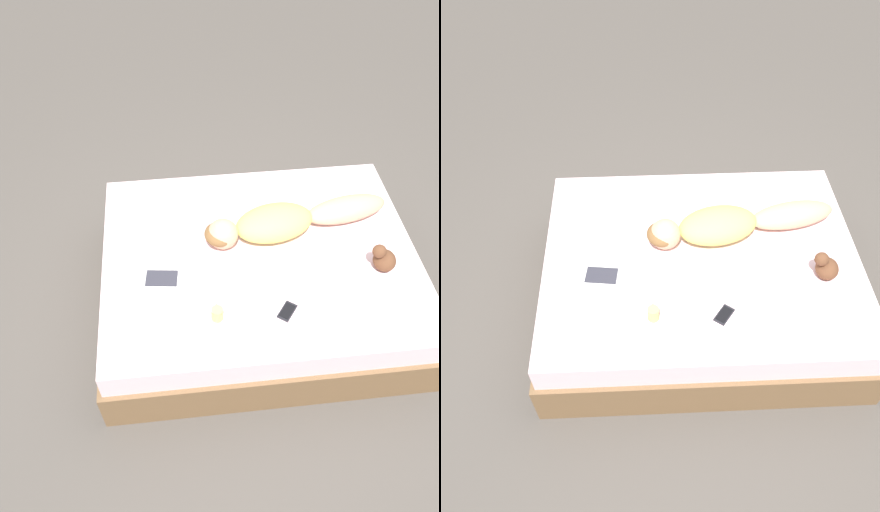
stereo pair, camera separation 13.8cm
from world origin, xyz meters
TOP-DOWN VIEW (x-y plane):
  - ground_plane at (0.00, 0.00)m, footprint 12.00×12.00m
  - bed at (0.00, 0.00)m, footprint 1.71×2.14m
  - person at (0.18, -0.20)m, footprint 0.46×1.34m
  - open_magazine at (-0.25, 0.67)m, footprint 0.44×0.33m
  - coffee_mug at (-0.49, 0.34)m, footprint 0.11×0.07m
  - cell_phone at (-0.49, -0.09)m, footprint 0.16×0.14m
  - plush_toy at (-0.21, -0.76)m, footprint 0.16×0.17m

SIDE VIEW (x-z plane):
  - ground_plane at x=0.00m, z-range 0.00..0.00m
  - bed at x=0.00m, z-range 0.00..0.53m
  - open_magazine at x=-0.25m, z-range 0.54..0.55m
  - cell_phone at x=-0.49m, z-range 0.54..0.55m
  - coffee_mug at x=-0.49m, z-range 0.54..0.63m
  - plush_toy at x=-0.21m, z-range 0.52..0.72m
  - person at x=0.18m, z-range 0.53..0.74m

